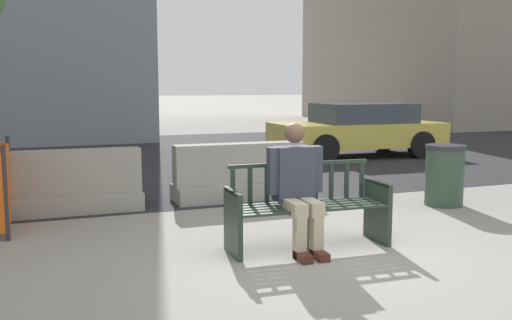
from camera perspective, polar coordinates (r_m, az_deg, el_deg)
name	(u,v)px	position (r m, az deg, el deg)	size (l,w,h in m)	color
ground_plane	(335,259)	(5.74, 7.95, -9.73)	(200.00, 200.00, 0.00)	gray
street_asphalt	(156,157)	(13.85, -9.94, 0.29)	(120.00, 12.00, 0.01)	#28282B
street_bench	(307,210)	(6.00, 5.17, -5.03)	(1.71, 0.60, 0.88)	#28382D
seated_person	(297,184)	(5.84, 4.15, -2.44)	(0.59, 0.74, 1.31)	#383D4C
jersey_barrier_centre	(240,176)	(8.58, -1.63, -1.64)	(2.01, 0.70, 0.84)	#9E998E
jersey_barrier_left	(65,187)	(8.08, -18.52, -2.58)	(2.01, 0.70, 0.84)	#9E998E
car_taxi_near	(358,129)	(14.00, 10.19, 3.07)	(4.11, 2.03, 1.28)	#DBC64C
trash_bin	(445,175)	(8.52, 18.33, -1.43)	(0.56, 0.56, 0.86)	#334C38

